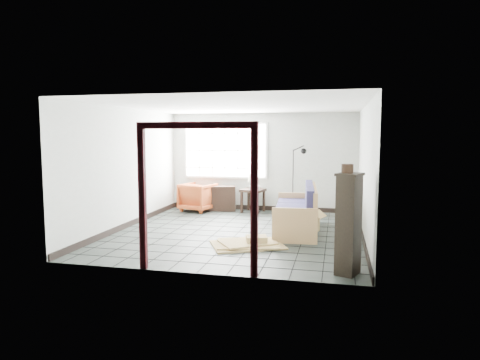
% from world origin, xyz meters
% --- Properties ---
extents(ground, '(5.50, 5.50, 0.00)m').
position_xyz_m(ground, '(0.00, 0.00, 0.00)').
color(ground, black).
rests_on(ground, ground).
extents(room_shell, '(5.02, 5.52, 2.61)m').
position_xyz_m(room_shell, '(0.00, 0.03, 1.68)').
color(room_shell, '#A4A9A2').
rests_on(room_shell, ground).
extents(window_panel, '(2.32, 0.08, 1.52)m').
position_xyz_m(window_panel, '(-1.00, 2.70, 1.60)').
color(window_panel, silver).
rests_on(window_panel, ground).
extents(doorway_trim, '(1.80, 0.08, 2.20)m').
position_xyz_m(doorway_trim, '(0.00, -2.70, 1.38)').
color(doorway_trim, black).
rests_on(doorway_trim, ground).
extents(futon_sofa, '(1.02, 2.28, 0.98)m').
position_xyz_m(futon_sofa, '(1.21, 0.38, 0.36)').
color(futon_sofa, '#A9754C').
rests_on(futon_sofa, ground).
extents(armchair, '(0.98, 0.94, 0.82)m').
position_xyz_m(armchair, '(-1.63, 2.23, 0.41)').
color(armchair, maroon).
rests_on(armchair, ground).
extents(side_table, '(0.66, 0.66, 0.61)m').
position_xyz_m(side_table, '(-0.17, 2.38, 0.50)').
color(side_table, black).
rests_on(side_table, ground).
extents(table_lamp, '(0.33, 0.33, 0.41)m').
position_xyz_m(table_lamp, '(-0.16, 2.31, 0.89)').
color(table_lamp, black).
rests_on(table_lamp, side_table).
extents(projector, '(0.27, 0.21, 0.09)m').
position_xyz_m(projector, '(-0.12, 2.34, 0.66)').
color(projector, silver).
rests_on(projector, side_table).
extents(floor_lamp, '(0.51, 0.31, 1.76)m').
position_xyz_m(floor_lamp, '(1.00, 2.37, 0.94)').
color(floor_lamp, black).
rests_on(floor_lamp, ground).
extents(console_shelf, '(0.90, 0.49, 0.66)m').
position_xyz_m(console_shelf, '(-1.08, 2.40, 0.33)').
color(console_shelf, black).
rests_on(console_shelf, ground).
extents(tall_shelf, '(0.43, 0.49, 1.47)m').
position_xyz_m(tall_shelf, '(2.15, -2.29, 0.75)').
color(tall_shelf, black).
rests_on(tall_shelf, ground).
extents(pot, '(0.20, 0.20, 0.13)m').
position_xyz_m(pot, '(2.11, -2.28, 1.54)').
color(pot, black).
rests_on(pot, tall_shelf).
extents(open_box, '(0.90, 0.63, 0.46)m').
position_xyz_m(open_box, '(1.34, 0.39, 0.17)').
color(open_box, '#9E794C').
rests_on(open_box, ground).
extents(cardboard_pile, '(1.53, 1.36, 0.18)m').
position_xyz_m(cardboard_pile, '(0.43, -1.03, 0.05)').
color(cardboard_pile, '#9E794C').
rests_on(cardboard_pile, ground).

